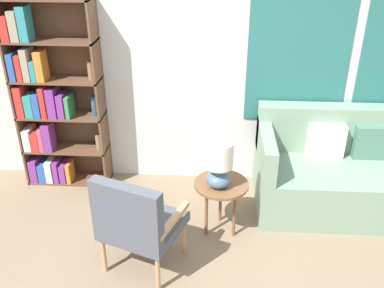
{
  "coord_description": "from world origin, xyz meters",
  "views": [
    {
      "loc": [
        0.17,
        -2.1,
        2.57
      ],
      "look_at": [
        -0.03,
        1.07,
        0.9
      ],
      "focal_mm": 40.0,
      "sensor_mm": 36.0,
      "label": 1
    }
  ],
  "objects_px": {
    "side_table": "(221,189)",
    "table_lamp": "(219,163)",
    "bookshelf": "(48,102)",
    "couch": "(347,173)",
    "armchair": "(136,220)"
  },
  "relations": [
    {
      "from": "bookshelf",
      "to": "table_lamp",
      "type": "relative_size",
      "value": 4.5
    },
    {
      "from": "side_table",
      "to": "table_lamp",
      "type": "xyz_separation_m",
      "value": [
        -0.03,
        -0.05,
        0.3
      ]
    },
    {
      "from": "couch",
      "to": "side_table",
      "type": "distance_m",
      "value": 1.35
    },
    {
      "from": "side_table",
      "to": "table_lamp",
      "type": "distance_m",
      "value": 0.3
    },
    {
      "from": "side_table",
      "to": "table_lamp",
      "type": "height_order",
      "value": "table_lamp"
    },
    {
      "from": "armchair",
      "to": "side_table",
      "type": "xyz_separation_m",
      "value": [
        0.66,
        0.56,
        -0.05
      ]
    },
    {
      "from": "bookshelf",
      "to": "table_lamp",
      "type": "distance_m",
      "value": 1.94
    },
    {
      "from": "couch",
      "to": "table_lamp",
      "type": "height_order",
      "value": "couch"
    },
    {
      "from": "armchair",
      "to": "couch",
      "type": "height_order",
      "value": "couch"
    },
    {
      "from": "bookshelf",
      "to": "couch",
      "type": "distance_m",
      "value": 3.08
    },
    {
      "from": "armchair",
      "to": "table_lamp",
      "type": "bearing_deg",
      "value": 38.52
    },
    {
      "from": "bookshelf",
      "to": "side_table",
      "type": "bearing_deg",
      "value": -23.53
    },
    {
      "from": "bookshelf",
      "to": "side_table",
      "type": "relative_size",
      "value": 3.76
    },
    {
      "from": "side_table",
      "to": "bookshelf",
      "type": "bearing_deg",
      "value": 156.47
    },
    {
      "from": "armchair",
      "to": "couch",
      "type": "xyz_separation_m",
      "value": [
        1.9,
        1.06,
        -0.15
      ]
    }
  ]
}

